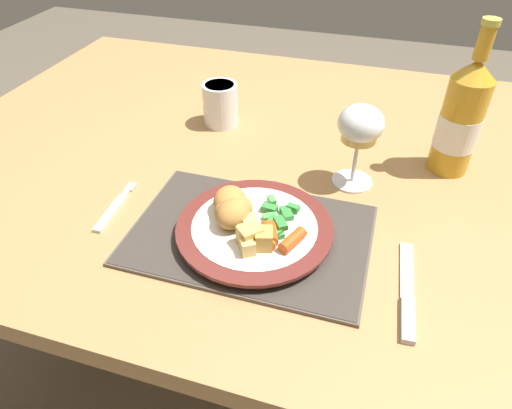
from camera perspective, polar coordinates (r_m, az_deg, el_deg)
The scene contains 13 objects.
ground_plane at distance 1.43m, azimuth 4.64°, elevation -19.94°, with size 6.00×6.00×0.00m, color brown.
dining_table at distance 0.93m, azimuth 6.70°, elevation 1.82°, with size 1.53×0.99×0.74m.
placemat at distance 0.71m, azimuth -0.71°, elevation -3.77°, with size 0.37×0.25×0.01m.
dinner_plate at distance 0.69m, azimuth -0.19°, elevation -3.14°, with size 0.24×0.24×0.02m.
breaded_croquettes at distance 0.69m, azimuth -2.99°, elevation -0.38°, with size 0.08×0.10×0.04m.
green_beans_pile at distance 0.69m, azimuth 2.66°, elevation -1.69°, with size 0.06×0.09×0.02m.
glazed_carrots at distance 0.66m, azimuth 2.22°, elevation -4.02°, with size 0.07×0.05×0.02m.
fork at distance 0.79m, azimuth -17.41°, elevation -0.57°, with size 0.02×0.13×0.01m.
table_knife at distance 0.65m, azimuth 18.39°, elevation -10.96°, with size 0.03×0.18×0.01m.
wine_glass at distance 0.78m, azimuth 12.90°, elevation 9.30°, with size 0.08×0.08×0.15m.
bottle at distance 0.88m, azimuth 24.23°, elevation 9.70°, with size 0.07×0.07×0.27m.
roast_potatoes at distance 0.65m, azimuth -0.41°, elevation -3.94°, with size 0.06×0.07×0.03m.
drinking_cup at distance 0.99m, azimuth -4.48°, elevation 12.49°, with size 0.07×0.07×0.09m.
Camera 1 is at (0.11, -0.74, 1.22)m, focal length 32.00 mm.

